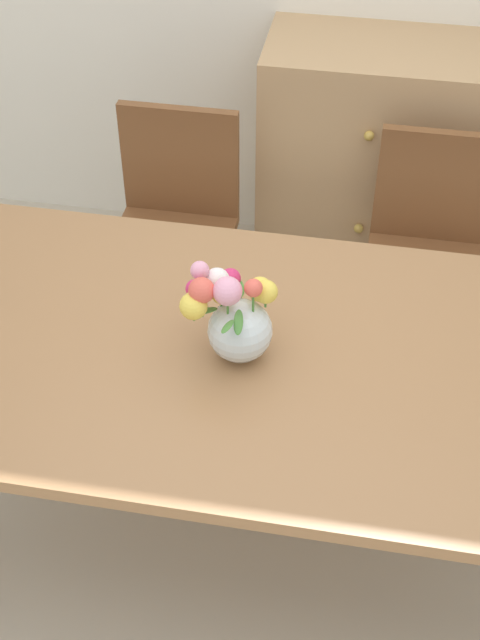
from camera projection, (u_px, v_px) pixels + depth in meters
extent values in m
plane|color=#B7AD99|center=(259.00, 521.00, 2.81)|extent=(12.00, 12.00, 0.00)
cube|color=#9E7047|center=(263.00, 358.00, 2.31)|extent=(1.88, 1.03, 0.04)
cylinder|color=#9E7047|center=(33.00, 316.00, 2.99)|extent=(0.07, 0.07, 0.72)
cube|color=brown|center=(171.00, 245.00, 3.12)|extent=(0.42, 0.42, 0.04)
cylinder|color=brown|center=(212.00, 334.00, 3.13)|extent=(0.04, 0.04, 0.44)
cylinder|color=brown|center=(114.00, 322.00, 3.17)|extent=(0.04, 0.04, 0.44)
cylinder|color=brown|center=(230.00, 271.00, 3.39)|extent=(0.04, 0.04, 0.44)
cylinder|color=brown|center=(140.00, 260.00, 3.43)|extent=(0.04, 0.04, 0.44)
cube|color=brown|center=(180.00, 161.00, 3.10)|extent=(0.42, 0.04, 0.42)
cube|color=brown|center=(427.00, 274.00, 3.00)|extent=(0.42, 0.42, 0.04)
cylinder|color=brown|center=(469.00, 366.00, 3.01)|extent=(0.04, 0.04, 0.44)
cylinder|color=brown|center=(364.00, 353.00, 3.06)|extent=(0.04, 0.04, 0.44)
cylinder|color=brown|center=(468.00, 298.00, 3.27)|extent=(0.04, 0.04, 0.44)
cylinder|color=brown|center=(371.00, 287.00, 3.32)|extent=(0.04, 0.04, 0.44)
cube|color=brown|center=(438.00, 186.00, 2.99)|extent=(0.42, 0.04, 0.42)
cube|color=tan|center=(445.00, 175.00, 3.37)|extent=(1.40, 0.44, 1.00)
sphere|color=#B7933D|center=(369.00, 136.00, 3.05)|extent=(0.04, 0.04, 0.04)
sphere|color=#B7933D|center=(358.00, 229.00, 3.32)|extent=(0.04, 0.04, 0.04)
sphere|color=silver|center=(240.00, 331.00, 2.24)|extent=(0.17, 0.17, 0.17)
sphere|color=#EFD14C|center=(265.00, 292.00, 2.18)|extent=(0.06, 0.06, 0.06)
cylinder|color=#478438|center=(265.00, 299.00, 2.20)|extent=(0.01, 0.01, 0.05)
sphere|color=#D12D66|center=(195.00, 289.00, 2.16)|extent=(0.05, 0.05, 0.05)
cylinder|color=#478438|center=(196.00, 299.00, 2.19)|extent=(0.01, 0.01, 0.07)
sphere|color=#D12D66|center=(230.00, 279.00, 2.25)|extent=(0.05, 0.05, 0.05)
cylinder|color=#478438|center=(230.00, 283.00, 2.26)|extent=(0.01, 0.01, 0.03)
sphere|color=#E55B4C|center=(202.00, 290.00, 2.13)|extent=(0.07, 0.07, 0.07)
cylinder|color=#478438|center=(202.00, 304.00, 2.16)|extent=(0.01, 0.01, 0.09)
sphere|color=#EFD14C|center=(221.00, 294.00, 2.18)|extent=(0.05, 0.05, 0.05)
cylinder|color=#478438|center=(221.00, 300.00, 2.20)|extent=(0.01, 0.01, 0.04)
sphere|color=#EFD14C|center=(260.00, 289.00, 2.21)|extent=(0.06, 0.06, 0.06)
cylinder|color=#478438|center=(260.00, 294.00, 2.23)|extent=(0.01, 0.01, 0.03)
sphere|color=white|center=(217.00, 280.00, 2.21)|extent=(0.06, 0.06, 0.06)
cylinder|color=#478438|center=(217.00, 288.00, 2.23)|extent=(0.01, 0.01, 0.05)
sphere|color=#EA9EBC|center=(227.00, 291.00, 2.12)|extent=(0.07, 0.07, 0.07)
cylinder|color=#478438|center=(228.00, 305.00, 2.15)|extent=(0.01, 0.01, 0.09)
sphere|color=#EFD14C|center=(193.00, 306.00, 2.14)|extent=(0.07, 0.07, 0.07)
cylinder|color=#478438|center=(194.00, 313.00, 2.16)|extent=(0.01, 0.01, 0.05)
sphere|color=#E55B4C|center=(253.00, 288.00, 2.13)|extent=(0.05, 0.05, 0.05)
cylinder|color=#478438|center=(253.00, 302.00, 2.16)|extent=(0.01, 0.01, 0.09)
sphere|color=#EA9EBC|center=(200.00, 270.00, 2.19)|extent=(0.05, 0.05, 0.05)
cylinder|color=#478438|center=(200.00, 283.00, 2.22)|extent=(0.01, 0.01, 0.08)
ellipsoid|color=#478438|center=(204.00, 311.00, 2.18)|extent=(0.07, 0.04, 0.02)
ellipsoid|color=#478438|center=(240.00, 289.00, 2.23)|extent=(0.04, 0.07, 0.01)
ellipsoid|color=#478438|center=(228.00, 327.00, 2.10)|extent=(0.03, 0.07, 0.03)
ellipsoid|color=#478438|center=(238.00, 322.00, 2.13)|extent=(0.03, 0.07, 0.04)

